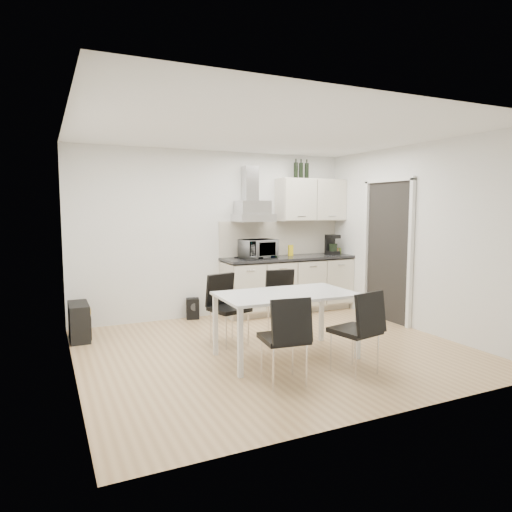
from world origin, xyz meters
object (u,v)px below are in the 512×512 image
(chair_far_right, at_px, (285,304))
(chair_near_right, at_px, (355,332))
(dining_table, at_px, (286,299))
(chair_near_left, at_px, (284,339))
(chair_far_left, at_px, (229,310))
(floor_speaker, at_px, (193,309))
(kitchenette, at_px, (289,262))
(guitar_amp, at_px, (79,322))

(chair_far_right, relative_size, chair_near_right, 1.00)
(dining_table, relative_size, chair_far_right, 1.77)
(chair_far_right, height_order, chair_near_left, same)
(chair_far_left, height_order, chair_far_right, same)
(dining_table, relative_size, chair_near_left, 1.77)
(chair_far_right, distance_m, floor_speaker, 1.71)
(chair_far_left, xyz_separation_m, chair_far_right, (0.79, 0.00, 0.00))
(kitchenette, bearing_deg, guitar_amp, -174.87)
(kitchenette, bearing_deg, chair_far_left, -140.56)
(dining_table, relative_size, chair_far_left, 1.77)
(chair_near_right, bearing_deg, guitar_amp, 123.34)
(guitar_amp, bearing_deg, kitchenette, 5.28)
(chair_near_left, height_order, chair_near_right, same)
(dining_table, distance_m, guitar_amp, 2.78)
(chair_far_right, distance_m, guitar_amp, 2.70)
(chair_far_left, height_order, chair_near_right, same)
(dining_table, bearing_deg, kitchenette, 61.27)
(guitar_amp, bearing_deg, floor_speaker, 15.49)
(floor_speaker, bearing_deg, dining_table, -65.08)
(kitchenette, xyz_separation_m, dining_table, (-1.19, -2.05, -0.15))
(chair_far_left, relative_size, floor_speaker, 2.75)
(chair_near_right, relative_size, floor_speaker, 2.75)
(chair_far_left, bearing_deg, floor_speaker, -103.19)
(dining_table, bearing_deg, floor_speaker, 102.33)
(chair_far_right, distance_m, chair_near_right, 1.50)
(chair_near_left, bearing_deg, dining_table, 66.25)
(guitar_amp, bearing_deg, chair_far_left, -30.61)
(chair_far_left, relative_size, chair_far_right, 1.00)
(chair_far_left, distance_m, floor_speaker, 1.50)
(kitchenette, distance_m, chair_near_left, 3.19)
(dining_table, bearing_deg, chair_far_right, 63.69)
(chair_far_right, bearing_deg, guitar_amp, -13.74)
(kitchenette, distance_m, chair_near_right, 2.94)
(chair_near_right, xyz_separation_m, floor_speaker, (-0.83, 2.97, -0.28))
(chair_far_left, height_order, floor_speaker, chair_far_left)
(dining_table, height_order, guitar_amp, dining_table)
(chair_far_left, bearing_deg, kitchenette, -154.65)
(dining_table, distance_m, chair_far_left, 0.88)
(kitchenette, relative_size, guitar_amp, 4.36)
(dining_table, xyz_separation_m, chair_far_right, (0.39, 0.74, -0.24))
(chair_far_left, distance_m, guitar_amp, 1.99)
(kitchenette, relative_size, chair_near_left, 2.86)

